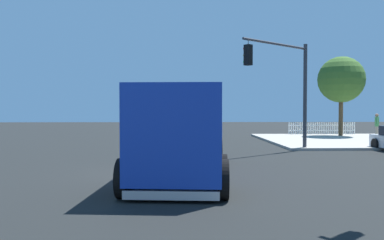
% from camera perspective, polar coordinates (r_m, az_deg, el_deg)
% --- Properties ---
extents(ground_plane, '(100.00, 100.00, 0.00)m').
position_cam_1_polar(ground_plane, '(13.82, -6.49, -7.66)').
color(ground_plane, black).
extents(sidewalk_corner_near, '(11.56, 11.56, 0.14)m').
position_cam_1_polar(sidewalk_corner_near, '(28.91, 21.93, -2.73)').
color(sidewalk_corner_near, '#9E998E').
rests_on(sidewalk_corner_near, ground).
extents(delivery_truck, '(3.37, 8.04, 2.86)m').
position_cam_1_polar(delivery_truck, '(12.85, -1.42, -1.68)').
color(delivery_truck, '#1438AD').
rests_on(delivery_truck, ground).
extents(traffic_light_secondary, '(4.00, 3.22, 5.53)m').
position_cam_1_polar(traffic_light_secondary, '(20.82, 13.36, 6.06)').
color(traffic_light_secondary, '#38383D').
rests_on(traffic_light_secondary, sidewalk_corner_near).
extents(pedestrian_near_corner, '(0.31, 0.51, 1.73)m').
position_cam_1_polar(pedestrian_near_corner, '(29.99, 25.04, -0.58)').
color(pedestrian_near_corner, gray).
rests_on(pedestrian_near_corner, sidewalk_corner_near).
extents(picket_fence_run, '(5.50, 0.05, 0.95)m').
position_cam_1_polar(picket_fence_run, '(34.00, 18.17, -1.11)').
color(picket_fence_run, white).
rests_on(picket_fence_run, sidewalk_corner_near).
extents(shade_tree_near, '(3.52, 3.52, 6.05)m').
position_cam_1_polar(shade_tree_near, '(32.43, 20.67, 5.43)').
color(shade_tree_near, brown).
rests_on(shade_tree_near, sidewalk_corner_near).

